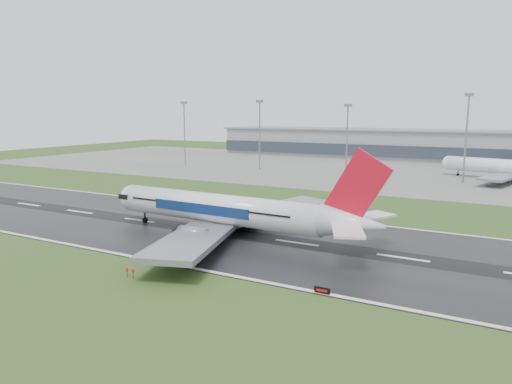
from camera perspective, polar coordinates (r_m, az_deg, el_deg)
The scene contains 11 objects.
ground at distance 91.28m, azimuth 4.99°, elevation -6.24°, with size 520.00×520.00×0.00m, color #2A471A.
runway at distance 91.27m, azimuth 4.99°, elevation -6.21°, with size 400.00×45.00×0.10m, color black.
apron at distance 210.03m, azimuth 18.75°, elevation 2.35°, with size 400.00×130.00×0.08m, color slate.
terminal at distance 268.46m, azimuth 21.06°, elevation 5.31°, with size 240.00×36.00×15.00m, color gray.
main_airliner at distance 93.57m, azimuth -2.73°, elevation -0.05°, with size 61.46×58.53×18.15m, color white, non-canonical shape.
parked_airliner at distance 196.39m, azimuth 28.75°, elevation 3.53°, with size 53.87×50.15×15.79m, color white, non-canonical shape.
runway_sign at distance 66.99m, azimuth 8.07°, elevation -11.84°, with size 2.30×0.26×1.04m, color black, non-canonical shape.
floodmast_0 at distance 226.76m, azimuth -8.71°, elevation 6.92°, with size 0.64×0.64×28.87m, color gray.
floodmast_1 at distance 204.89m, azimuth 0.44°, elevation 6.77°, with size 0.64×0.64×29.07m, color gray.
floodmast_2 at distance 189.71m, azimuth 11.03°, elevation 6.06°, with size 0.64×0.64×27.13m, color gray.
floodmast_3 at distance 181.40m, azimuth 24.24°, elevation 5.76°, with size 0.64×0.64×30.48m, color gray.
Camera 1 is at (34.73, -80.63, 25.00)m, focal length 32.77 mm.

